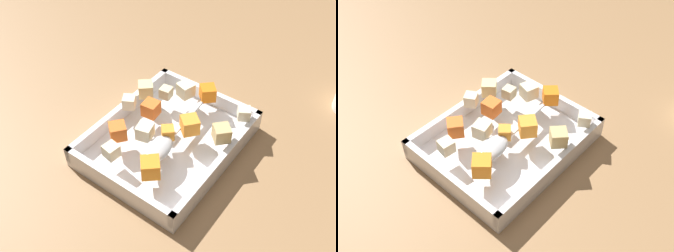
# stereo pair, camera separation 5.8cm
# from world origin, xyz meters

# --- Properties ---
(ground_plane) EXTENTS (4.00, 4.00, 0.00)m
(ground_plane) POSITION_xyz_m (0.00, 0.00, 0.00)
(ground_plane) COLOR #936D47
(baking_dish) EXTENTS (0.31, 0.25, 0.05)m
(baking_dish) POSITION_xyz_m (-0.02, 0.01, 0.01)
(baking_dish) COLOR silver
(baking_dish) RESTS_ON ground_plane
(carrot_chunk_front_center) EXTENTS (0.05, 0.05, 0.03)m
(carrot_chunk_front_center) POSITION_xyz_m (-0.12, -0.03, 0.06)
(carrot_chunk_front_center) COLOR orange
(carrot_chunk_front_center) RESTS_ON baking_dish
(carrot_chunk_mid_right) EXTENTS (0.04, 0.04, 0.03)m
(carrot_chunk_mid_right) POSITION_xyz_m (-0.09, 0.08, 0.06)
(carrot_chunk_mid_right) COLOR orange
(carrot_chunk_mid_right) RESTS_ON baking_dish
(carrot_chunk_corner_se) EXTENTS (0.04, 0.04, 0.03)m
(carrot_chunk_corner_se) POSITION_xyz_m (0.11, -0.00, 0.06)
(carrot_chunk_corner_se) COLOR orange
(carrot_chunk_corner_se) RESTS_ON baking_dish
(carrot_chunk_heap_side) EXTENTS (0.05, 0.05, 0.03)m
(carrot_chunk_heap_side) POSITION_xyz_m (0.01, -0.02, 0.06)
(carrot_chunk_heap_side) COLOR orange
(carrot_chunk_heap_side) RESTS_ON baking_dish
(carrot_chunk_rim_edge) EXTENTS (0.03, 0.03, 0.02)m
(carrot_chunk_rim_edge) POSITION_xyz_m (-0.03, -0.00, 0.06)
(carrot_chunk_rim_edge) COLOR orange
(carrot_chunk_rim_edge) RESTS_ON baking_dish
(carrot_chunk_mid_left) EXTENTS (0.03, 0.03, 0.03)m
(carrot_chunk_mid_left) POSITION_xyz_m (-0.00, 0.07, 0.06)
(carrot_chunk_mid_left) COLOR orange
(carrot_chunk_mid_left) RESTS_ON baking_dish
(potato_chunk_corner_nw) EXTENTS (0.04, 0.04, 0.03)m
(potato_chunk_corner_nw) POSITION_xyz_m (0.02, -0.08, 0.06)
(potato_chunk_corner_nw) COLOR tan
(potato_chunk_corner_nw) RESTS_ON baking_dish
(potato_chunk_heap_top) EXTENTS (0.04, 0.04, 0.03)m
(potato_chunk_heap_top) POSITION_xyz_m (0.09, 0.04, 0.06)
(potato_chunk_heap_top) COLOR beige
(potato_chunk_heap_top) RESTS_ON baking_dish
(potato_chunk_far_right) EXTENTS (0.03, 0.03, 0.02)m
(potato_chunk_far_right) POSITION_xyz_m (0.06, 0.07, 0.06)
(potato_chunk_far_right) COLOR beige
(potato_chunk_far_right) RESTS_ON baking_dish
(potato_chunk_near_spoon) EXTENTS (0.03, 0.03, 0.02)m
(potato_chunk_near_spoon) POSITION_xyz_m (0.10, -0.09, 0.06)
(potato_chunk_near_spoon) COLOR beige
(potato_chunk_near_spoon) RESTS_ON baking_dish
(potato_chunk_back_center) EXTENTS (0.03, 0.03, 0.03)m
(potato_chunk_back_center) POSITION_xyz_m (-0.13, 0.05, 0.06)
(potato_chunk_back_center) COLOR beige
(potato_chunk_back_center) RESTS_ON baking_dish
(potato_chunk_near_left) EXTENTS (0.03, 0.03, 0.03)m
(potato_chunk_near_left) POSITION_xyz_m (-0.01, 0.12, 0.06)
(potato_chunk_near_left) COLOR beige
(potato_chunk_near_left) RESTS_ON baking_dish
(potato_chunk_near_right) EXTENTS (0.04, 0.04, 0.03)m
(potato_chunk_near_right) POSITION_xyz_m (-0.06, 0.04, 0.06)
(potato_chunk_near_right) COLOR beige
(potato_chunk_near_right) RESTS_ON baking_dish
(potato_chunk_center) EXTENTS (0.04, 0.04, 0.03)m
(potato_chunk_center) POSITION_xyz_m (0.04, 0.11, 0.06)
(potato_chunk_center) COLOR #E0CC89
(potato_chunk_center) RESTS_ON baking_dish
(serving_spoon) EXTENTS (0.25, 0.05, 0.02)m
(serving_spoon) POSITION_xyz_m (-0.06, -0.01, 0.06)
(serving_spoon) COLOR silver
(serving_spoon) RESTS_ON baking_dish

